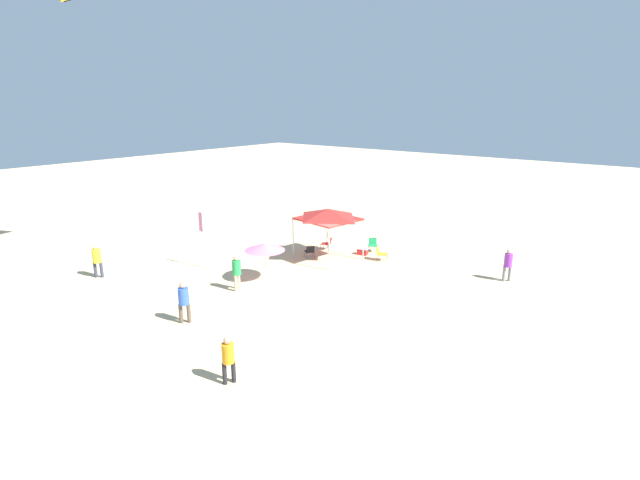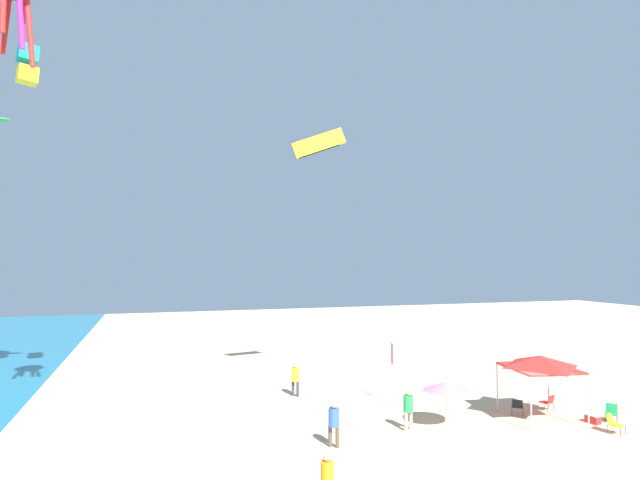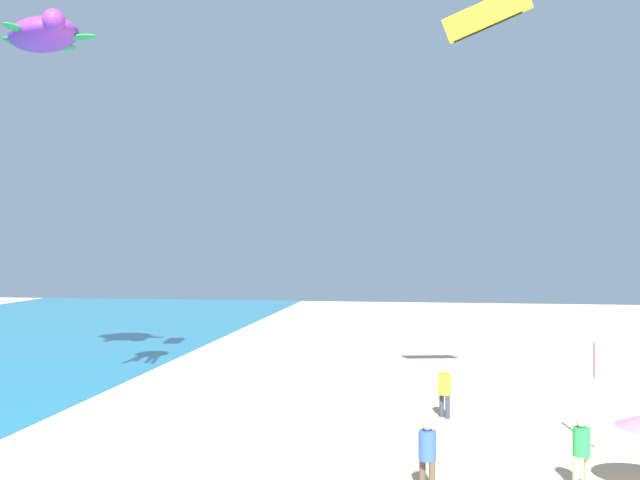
% 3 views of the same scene
% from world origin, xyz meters
% --- Properties ---
extents(ground, '(120.00, 120.00, 0.10)m').
position_xyz_m(ground, '(0.00, 0.00, -0.05)').
color(ground, '#D6BC8C').
extents(canopy_tent, '(3.51, 3.33, 3.05)m').
position_xyz_m(canopy_tent, '(1.19, -0.75, 2.71)').
color(canopy_tent, '#B7B7BC').
rests_on(canopy_tent, ground).
extents(beach_umbrella, '(2.09, 2.09, 2.06)m').
position_xyz_m(beach_umbrella, '(1.53, 4.21, 1.86)').
color(beach_umbrella, silver).
rests_on(beach_umbrella, ground).
extents(folding_chair_facing_ocean, '(0.81, 0.79, 0.82)m').
position_xyz_m(folding_chair_facing_ocean, '(2.07, -0.12, 0.47)').
color(folding_chair_facing_ocean, black).
rests_on(folding_chair_facing_ocean, ground).
extents(folding_chair_near_cooler, '(0.79, 0.81, 0.82)m').
position_xyz_m(folding_chair_near_cooler, '(-0.13, -3.68, 0.47)').
color(folding_chair_near_cooler, black).
rests_on(folding_chair_near_cooler, ground).
extents(folding_chair_left_of_tent, '(0.74, 0.67, 0.82)m').
position_xyz_m(folding_chair_left_of_tent, '(2.26, -2.12, 0.47)').
color(folding_chair_left_of_tent, black).
rests_on(folding_chair_left_of_tent, ground).
extents(folding_chair_right_of_tent, '(0.77, 0.70, 0.82)m').
position_xyz_m(folding_chair_right_of_tent, '(-1.46, -2.39, 0.47)').
color(folding_chair_right_of_tent, black).
rests_on(folding_chair_right_of_tent, ground).
extents(cooler_box, '(0.68, 0.52, 0.40)m').
position_xyz_m(cooler_box, '(-0.03, -2.67, 0.20)').
color(cooler_box, red).
rests_on(cooler_box, ground).
extents(banner_flag, '(0.36, 0.06, 3.30)m').
position_xyz_m(banner_flag, '(5.68, 4.86, 1.99)').
color(banner_flag, silver).
rests_on(banner_flag, ground).
extents(person_far_stroller, '(0.44, 0.44, 1.84)m').
position_xyz_m(person_far_stroller, '(0.71, 9.93, 1.08)').
color(person_far_stroller, brown).
rests_on(person_far_stroller, ground).
extents(person_beachcomber, '(0.41, 0.42, 1.70)m').
position_xyz_m(person_beachcomber, '(-4.25, 11.88, 1.00)').
color(person_beachcomber, black).
rests_on(person_beachcomber, ground).
extents(person_kite_handler, '(0.44, 0.44, 1.85)m').
position_xyz_m(person_kite_handler, '(8.90, 9.35, 1.09)').
color(person_kite_handler, '#33384C').
rests_on(person_kite_handler, ground).
extents(person_near_umbrella, '(0.43, 0.46, 1.82)m').
position_xyz_m(person_near_umbrella, '(1.71, 6.03, 1.07)').
color(person_near_umbrella, '#C6B28C').
rests_on(person_near_umbrella, ground).
extents(kite_box_teal, '(1.21, 1.25, 2.01)m').
position_xyz_m(kite_box_teal, '(10.40, 23.39, 17.79)').
color(kite_box_teal, teal).
extents(kite_parafoil_yellow, '(0.78, 3.23, 1.94)m').
position_xyz_m(kite_parafoil_yellow, '(9.33, 7.84, 14.50)').
color(kite_parafoil_yellow, yellow).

